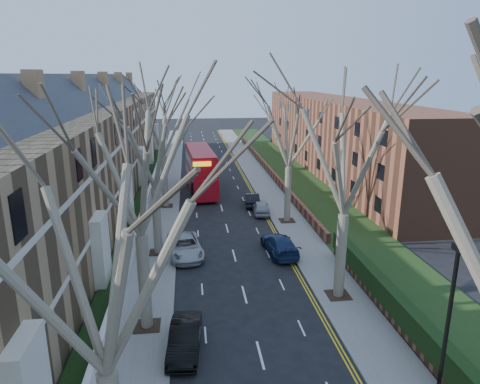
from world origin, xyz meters
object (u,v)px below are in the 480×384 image
object	(u,v)px
double_decker_bus	(201,171)
car_right_near	(280,244)
car_left_mid	(185,338)
lamp_post	(444,348)

from	to	relation	value
double_decker_bus	car_right_near	bearing A→B (deg)	101.88
double_decker_bus	car_left_mid	size ratio (longest dim) A/B	2.83
lamp_post	car_right_near	xyz separation A→B (m)	(-1.50, 18.53, -3.84)
lamp_post	car_right_near	distance (m)	18.98
lamp_post	double_decker_bus	world-z (taller)	lamp_post
car_left_mid	double_decker_bus	bearing A→B (deg)	91.88
lamp_post	car_left_mid	xyz separation A→B (m)	(-8.65, 7.31, -3.88)
lamp_post	car_right_near	world-z (taller)	lamp_post
car_left_mid	car_right_near	xyz separation A→B (m)	(7.15, 11.22, 0.04)
car_left_mid	car_right_near	bearing A→B (deg)	62.77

